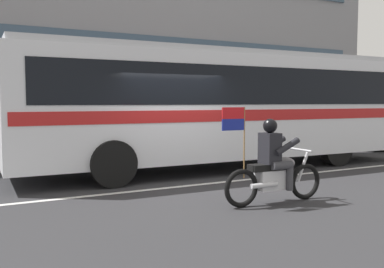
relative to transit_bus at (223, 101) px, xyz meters
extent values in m
plane|color=#2B2B2D|center=(-2.11, -1.19, -1.88)|extent=(60.00, 60.00, 0.00)
cube|color=gray|center=(-2.11, 3.91, -1.81)|extent=(28.00, 3.80, 0.15)
cube|color=silver|center=(-2.11, -1.79, -1.88)|extent=(26.60, 0.14, 0.01)
cube|color=gray|center=(-2.11, 6.21, 3.52)|extent=(28.00, 0.80, 10.81)
cube|color=#384C60|center=(-2.11, 5.77, 1.90)|extent=(25.76, 0.10, 1.40)
cube|color=silver|center=(0.00, 0.01, -0.15)|extent=(11.54, 2.78, 2.70)
cube|color=black|center=(0.00, 0.01, 0.40)|extent=(10.62, 2.80, 0.96)
cube|color=red|center=(0.00, 0.01, -0.35)|extent=(11.31, 2.80, 0.28)
cube|color=#BABCC3|center=(0.00, 0.01, 1.26)|extent=(11.31, 2.65, 0.16)
cylinder|color=black|center=(-3.56, -1.17, -1.36)|extent=(1.04, 0.30, 1.04)
cylinder|color=black|center=(3.16, -1.17, -1.36)|extent=(1.04, 0.30, 1.04)
torus|color=black|center=(-0.66, -4.01, -1.54)|extent=(0.69, 0.11, 0.69)
torus|color=black|center=(-2.11, -3.96, -1.54)|extent=(0.69, 0.11, 0.69)
cube|color=silver|center=(-1.43, -3.98, -1.44)|extent=(0.65, 0.30, 0.36)
ellipsoid|color=#59565B|center=(-1.18, -3.99, -1.16)|extent=(0.49, 0.29, 0.24)
cube|color=black|center=(-1.63, -3.98, -1.20)|extent=(0.57, 0.28, 0.12)
cylinder|color=silver|center=(-0.72, -4.00, -1.24)|extent=(0.28, 0.06, 0.58)
cylinder|color=silver|center=(-0.80, -4.00, -0.92)|extent=(0.06, 0.64, 0.04)
cylinder|color=silver|center=(-1.74, -4.13, -1.49)|extent=(0.55, 0.11, 0.09)
cube|color=black|center=(-1.50, -3.98, -0.86)|extent=(0.29, 0.37, 0.56)
sphere|color=black|center=(-1.50, -3.98, -0.45)|extent=(0.26, 0.26, 0.26)
cylinder|color=#38383D|center=(-1.36, -3.81, -1.16)|extent=(0.42, 0.16, 0.15)
cylinder|color=#38383D|center=(-1.18, -3.81, -1.40)|extent=(0.13, 0.13, 0.46)
cylinder|color=#38383D|center=(-1.37, -4.17, -1.16)|extent=(0.42, 0.16, 0.15)
cylinder|color=#38383D|center=(-1.19, -4.17, -1.40)|extent=(0.13, 0.13, 0.46)
cylinder|color=black|center=(-1.26, -3.79, -0.82)|extent=(0.52, 0.12, 0.32)
cylinder|color=black|center=(-1.27, -4.19, -0.82)|extent=(0.52, 0.12, 0.32)
cylinder|color=olive|center=(-2.06, -3.97, -0.73)|extent=(0.02, 0.02, 1.25)
cube|color=red|center=(-2.29, -3.96, -0.21)|extent=(0.44, 0.03, 0.20)
cube|color=navy|center=(-2.29, -3.96, -0.41)|extent=(0.44, 0.03, 0.20)
cylinder|color=black|center=(7.45, 0.55, -1.56)|extent=(0.64, 0.22, 0.64)
camera|label=1|loc=(-6.38, -10.14, -0.01)|focal=40.01mm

